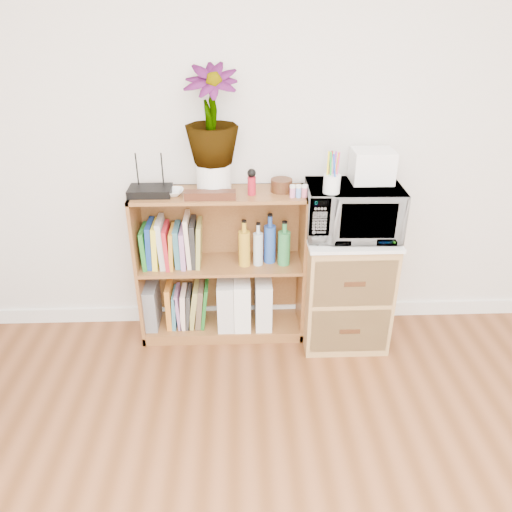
{
  "coord_description": "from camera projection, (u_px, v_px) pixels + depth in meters",
  "views": [
    {
      "loc": [
        -0.24,
        -0.57,
        1.92
      ],
      "look_at": [
        -0.15,
        1.95,
        0.62
      ],
      "focal_mm": 35.0,
      "sensor_mm": 36.0,
      "label": 1
    }
  ],
  "objects": [
    {
      "name": "kokeshi_doll",
      "position": [
        252.0,
        186.0,
        2.76
      ],
      "size": [
        0.05,
        0.05,
        0.1
      ],
      "primitive_type": "cylinder",
      "color": "maroon",
      "rests_on": "bookshelf"
    },
    {
      "name": "small_appliance",
      "position": [
        372.0,
        166.0,
        2.77
      ],
      "size": [
        0.23,
        0.19,
        0.18
      ],
      "primitive_type": "cube",
      "color": "white",
      "rests_on": "microwave"
    },
    {
      "name": "trinket_box",
      "position": [
        210.0,
        195.0,
        2.71
      ],
      "size": [
        0.28,
        0.07,
        0.04
      ],
      "primitive_type": "cube",
      "color": "#3B1B10",
      "rests_on": "bookshelf"
    },
    {
      "name": "potted_plant",
      "position": [
        211.0,
        116.0,
        2.64
      ],
      "size": [
        0.29,
        0.29,
        0.52
      ],
      "primitive_type": "imported",
      "color": "#3A732E",
      "rests_on": "plant_pot"
    },
    {
      "name": "magazine_holder_mid",
      "position": [
        242.0,
        301.0,
        3.14
      ],
      "size": [
        0.1,
        0.26,
        0.32
      ],
      "primitive_type": "cube",
      "color": "white",
      "rests_on": "bookshelf"
    },
    {
      "name": "microwave",
      "position": [
        352.0,
        211.0,
        2.8
      ],
      "size": [
        0.53,
        0.37,
        0.29
      ],
      "primitive_type": "imported",
      "rotation": [
        0.0,
        0.0,
        -0.03
      ],
      "color": "silver",
      "rests_on": "wicker_unit"
    },
    {
      "name": "wicker_unit",
      "position": [
        345.0,
        288.0,
        3.05
      ],
      "size": [
        0.5,
        0.45,
        0.7
      ],
      "primitive_type": "cube",
      "color": "#9E7542",
      "rests_on": "ground"
    },
    {
      "name": "wooden_bowl",
      "position": [
        281.0,
        185.0,
        2.82
      ],
      "size": [
        0.12,
        0.12,
        0.07
      ],
      "primitive_type": "cylinder",
      "color": "#36220E",
      "rests_on": "bookshelf"
    },
    {
      "name": "paint_jars",
      "position": [
        298.0,
        192.0,
        2.73
      ],
      "size": [
        0.12,
        0.04,
        0.06
      ],
      "primitive_type": "cube",
      "color": "pink",
      "rests_on": "bookshelf"
    },
    {
      "name": "cookbooks",
      "position": [
        172.0,
        244.0,
        2.95
      ],
      "size": [
        0.35,
        0.2,
        0.31
      ],
      "color": "#1F7526",
      "rests_on": "bookshelf"
    },
    {
      "name": "pen_cup",
      "position": [
        332.0,
        184.0,
        2.62
      ],
      "size": [
        0.09,
        0.09,
        0.1
      ],
      "primitive_type": "cylinder",
      "color": "white",
      "rests_on": "microwave"
    },
    {
      "name": "router",
      "position": [
        150.0,
        191.0,
        2.77
      ],
      "size": [
        0.24,
        0.16,
        0.04
      ],
      "primitive_type": "cube",
      "color": "black",
      "rests_on": "bookshelf"
    },
    {
      "name": "white_bowl",
      "position": [
        172.0,
        192.0,
        2.77
      ],
      "size": [
        0.13,
        0.13,
        0.03
      ],
      "primitive_type": "imported",
      "color": "white",
      "rests_on": "bookshelf"
    },
    {
      "name": "plant_pot",
      "position": [
        214.0,
        178.0,
        2.79
      ],
      "size": [
        0.19,
        0.19,
        0.16
      ],
      "primitive_type": "cylinder",
      "color": "white",
      "rests_on": "bookshelf"
    },
    {
      "name": "lower_books",
      "position": [
        187.0,
        305.0,
        3.15
      ],
      "size": [
        0.27,
        0.19,
        0.29
      ],
      "color": "orange",
      "rests_on": "bookshelf"
    },
    {
      "name": "magazine_holder_left",
      "position": [
        226.0,
        302.0,
        3.14
      ],
      "size": [
        0.1,
        0.25,
        0.32
      ],
      "primitive_type": "cube",
      "color": "silver",
      "rests_on": "bookshelf"
    },
    {
      "name": "bookshelf",
      "position": [
        222.0,
        266.0,
        3.03
      ],
      "size": [
        1.0,
        0.3,
        0.95
      ],
      "primitive_type": "cube",
      "color": "brown",
      "rests_on": "ground"
    },
    {
      "name": "skirting_board",
      "position": [
        276.0,
        311.0,
        3.36
      ],
      "size": [
        4.0,
        0.02,
        0.1
      ],
      "primitive_type": "cube",
      "color": "white",
      "rests_on": "ground"
    },
    {
      "name": "magazine_holder_right",
      "position": [
        263.0,
        301.0,
        3.14
      ],
      "size": [
        0.1,
        0.25,
        0.32
      ],
      "primitive_type": "cube",
      "color": "silver",
      "rests_on": "bookshelf"
    },
    {
      "name": "file_box",
      "position": [
        152.0,
        305.0,
        3.14
      ],
      "size": [
        0.08,
        0.22,
        0.28
      ],
      "primitive_type": "cube",
      "color": "slate",
      "rests_on": "bookshelf"
    },
    {
      "name": "liquor_bottles",
      "position": [
        278.0,
        241.0,
        2.97
      ],
      "size": [
        0.47,
        0.07,
        0.31
      ],
      "color": "gold",
      "rests_on": "bookshelf"
    }
  ]
}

